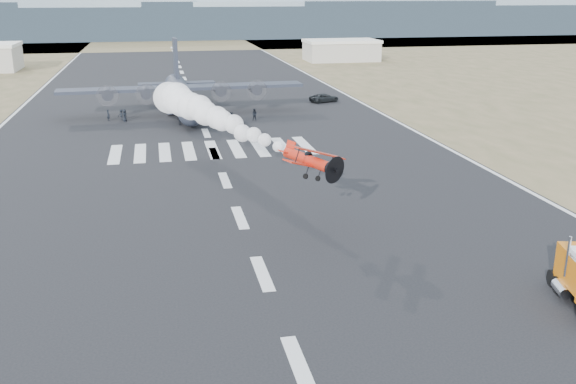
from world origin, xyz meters
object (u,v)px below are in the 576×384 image
object	(u,v)px
crew_b	(208,113)
crew_h	(255,115)
crew_a	(199,114)
crew_c	(121,115)
transport_aircraft	(182,95)
crew_f	(232,118)
hangar_right	(341,50)
crew_d	(180,120)
crew_e	(125,115)
crew_g	(108,115)
aerobatic_biplane	(311,160)
support_vehicle	(324,98)

from	to	relation	value
crew_b	crew_h	world-z (taller)	crew_h
crew_a	crew_c	bearing A→B (deg)	29.23
transport_aircraft	crew_h	world-z (taller)	transport_aircraft
crew_a	crew_f	bearing A→B (deg)	171.19
transport_aircraft	crew_h	size ratio (longest dim) A/B	21.30
hangar_right	crew_a	distance (m)	91.65
crew_c	crew_d	distance (m)	10.41
crew_a	crew_e	distance (m)	11.30
crew_a	crew_g	world-z (taller)	crew_g
hangar_right	crew_c	size ratio (longest dim) A/B	12.44
crew_a	crew_h	xyz separation A→B (m)	(8.40, -3.16, 0.10)
crew_a	crew_g	bearing A→B (deg)	30.46
crew_d	crew_h	xyz separation A→B (m)	(11.48, 1.21, 0.12)
crew_e	crew_d	bearing A→B (deg)	-99.21
hangar_right	crew_h	xyz separation A→B (m)	(-37.84, -82.26, -2.09)
crew_a	crew_h	bearing A→B (deg)	-165.10
crew_e	aerobatic_biplane	bearing A→B (deg)	-142.17
hangar_right	transport_aircraft	xyz separation A→B (m)	(-48.40, -73.22, -0.10)
crew_f	crew_g	distance (m)	19.32
transport_aircraft	crew_b	bearing A→B (deg)	-56.88
aerobatic_biplane	crew_g	size ratio (longest dim) A/B	3.44
hangar_right	crew_b	size ratio (longest dim) A/B	12.60
hangar_right	aerobatic_biplane	bearing A→B (deg)	-107.30
crew_g	support_vehicle	bearing A→B (deg)	-107.27
hangar_right	crew_g	bearing A→B (deg)	-127.63
crew_c	crew_f	distance (m)	17.48
crew_a	crew_e	world-z (taller)	crew_e
crew_d	crew_h	size ratio (longest dim) A/B	0.87
crew_a	crew_c	distance (m)	11.88
crew_e	crew_h	size ratio (longest dim) A/B	1.03
transport_aircraft	crew_d	xyz separation A→B (m)	(-0.93, -10.26, -2.11)
crew_e	crew_a	bearing A→B (deg)	-71.11
hangar_right	transport_aircraft	distance (m)	87.77
crew_g	crew_c	bearing A→B (deg)	-120.15
transport_aircraft	crew_d	size ratio (longest dim) A/B	24.49
crew_c	crew_h	bearing A→B (deg)	170.26
hangar_right	crew_c	distance (m)	97.09
hangar_right	crew_b	distance (m)	90.29
crew_h	aerobatic_biplane	bearing A→B (deg)	-63.44
crew_a	crew_h	size ratio (longest dim) A/B	0.90
crew_c	crew_h	world-z (taller)	crew_h
hangar_right	crew_g	size ratio (longest dim) A/B	11.79
crew_f	crew_g	size ratio (longest dim) A/B	0.97
crew_g	crew_h	size ratio (longest dim) A/B	0.95
support_vehicle	crew_b	xyz separation A→B (m)	(-21.85, -10.69, 0.06)
crew_c	crew_e	world-z (taller)	crew_e
crew_d	crew_g	size ratio (longest dim) A/B	0.92
hangar_right	crew_h	size ratio (longest dim) A/B	11.18
crew_b	crew_d	bearing A→B (deg)	-119.38
support_vehicle	crew_b	bearing A→B (deg)	96.83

